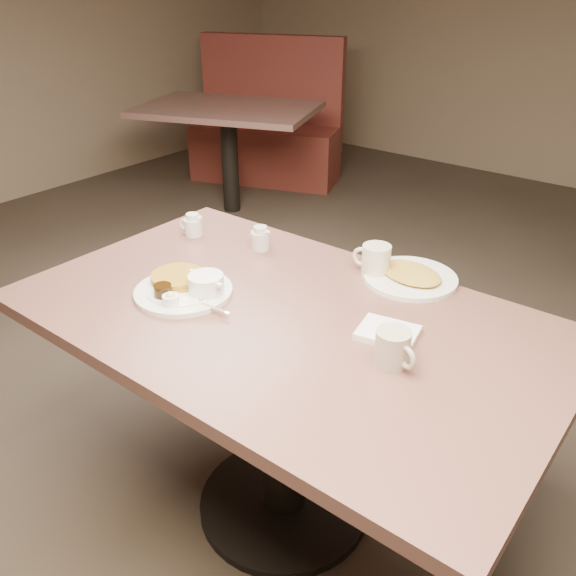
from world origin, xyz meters
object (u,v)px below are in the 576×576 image
Objects in this scene: main_plate at (187,287)px; coffee_mug_far at (375,261)px; diner_table at (284,364)px; creamer_left at (193,225)px; creamer_right at (260,239)px; coffee_mug_near at (393,348)px; hash_plate at (410,276)px; booth_back_left at (264,132)px.

coffee_mug_far reaches higher than main_plate.
creamer_left is (-0.59, 0.22, 0.21)m from diner_table.
coffee_mug_near is at bearing -24.48° from creamer_right.
booth_back_left is at bearing 138.15° from hash_plate.
main_plate is 2.80× the size of coffee_mug_far.
hash_plate is at bearing 112.50° from coffee_mug_near.
coffee_mug_near is 0.07× the size of booth_back_left.
hash_plate is 0.20× the size of booth_back_left.
coffee_mug_near is at bearing -53.77° from coffee_mug_far.
main_plate reaches higher than hash_plate.
main_plate is 0.65m from coffee_mug_near.
creamer_right is (-0.04, 0.37, 0.01)m from main_plate.
main_plate is at bearing -134.71° from hash_plate.
coffee_mug_near reaches higher than creamer_left.
booth_back_left is at bearing 125.46° from creamer_left.
coffee_mug_far is at bearing 49.98° from main_plate.
coffee_mug_far is at bearing 126.23° from coffee_mug_near.
coffee_mug_far is 0.12m from hash_plate.
coffee_mug_far is at bearing -159.62° from hash_plate.
coffee_mug_near is 0.47m from coffee_mug_far.
creamer_right is at bearing -170.56° from coffee_mug_far.
coffee_mug_far is 0.07× the size of booth_back_left.
diner_table is 0.87× the size of booth_back_left.
coffee_mug_near reaches higher than diner_table.
creamer_right is at bearing 155.52° from coffee_mug_near.
hash_plate is at bearing -41.85° from booth_back_left.
coffee_mug_near is at bearing -4.05° from diner_table.
booth_back_left reaches higher than main_plate.
creamer_left is at bearing 133.75° from main_plate.
coffee_mug_far reaches higher than hash_plate.
creamer_left is at bearing -54.54° from booth_back_left.
creamer_left is at bearing 165.16° from coffee_mug_near.
coffee_mug_far is 1.39× the size of creamer_left.
booth_back_left reaches higher than diner_table.
main_plate is at bearing -84.47° from creamer_right.
creamer_right reaches higher than main_plate.
coffee_mug_near reaches higher than main_plate.
booth_back_left is (-2.45, 2.19, -0.35)m from hash_plate.
hash_plate is at bearing 11.76° from creamer_right.
hash_plate is (0.18, 0.39, 0.18)m from diner_table.
diner_table is 4.20× the size of main_plate.
diner_table is 15.28× the size of creamer_right.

